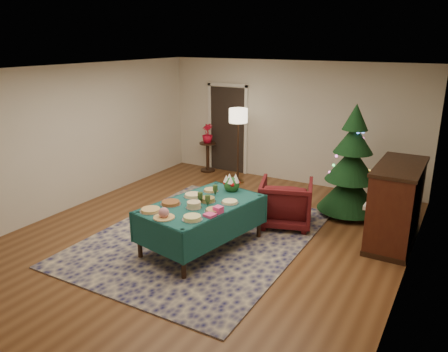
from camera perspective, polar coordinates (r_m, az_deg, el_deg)
The scene contains 26 objects.
room_shell at distance 6.84m, azimuth -2.19°, elevation 2.33°, with size 7.00×7.00×7.00m.
doorway at distance 10.61m, azimuth 0.47°, elevation 6.42°, with size 1.08×0.04×2.16m.
rug at distance 7.30m, azimuth -2.84°, elevation -7.88°, with size 3.20×4.20×0.02m, color #121243.
buffet_table at distance 6.73m, azimuth -2.90°, elevation -4.75°, with size 1.45×2.08×0.74m.
platter_0 at distance 6.43m, azimuth -9.56°, elevation -4.43°, with size 0.32×0.32×0.05m.
platter_1 at distance 6.15m, azimuth -7.86°, elevation -4.94°, with size 0.31×0.31×0.16m.
platter_2 at distance 6.08m, azimuth -4.17°, elevation -5.49°, with size 0.29×0.29×0.06m.
platter_3 at distance 6.66m, azimuth -6.97°, elevation -3.52°, with size 0.32×0.32×0.05m.
platter_4 at distance 6.48m, azimuth -3.96°, elevation -3.81°, with size 0.24×0.24×0.10m.
platter_5 at distance 6.35m, azimuth -1.31°, elevation -4.49°, with size 0.27×0.27×0.04m.
platter_6 at distance 6.94m, azimuth -4.09°, elevation -2.54°, with size 0.30×0.30×0.05m.
platter_7 at distance 6.72m, azimuth -2.13°, elevation -3.11°, with size 0.25×0.25×0.07m.
platter_8 at distance 6.66m, azimuth 0.76°, elevation -3.42°, with size 0.27×0.27×0.04m.
platter_9 at distance 7.17m, azimuth -1.73°, elevation -1.88°, with size 0.26×0.26×0.04m.
goblet_0 at distance 6.96m, azimuth -1.15°, elevation -1.84°, with size 0.08×0.08×0.17m.
goblet_1 at distance 6.52m, azimuth -2.15°, elevation -3.20°, with size 0.08×0.08×0.17m.
goblet_2 at distance 6.64m, azimuth -3.13°, elevation -2.83°, with size 0.08×0.08×0.17m.
napkin_stack at distance 6.18m, azimuth -1.86°, elevation -5.12°, with size 0.15×0.15×0.04m, color #E53F7D.
gift_box at distance 6.29m, azimuth -0.75°, elevation -4.42°, with size 0.12×0.12×0.10m, color #F5448D.
centerpiece at distance 7.16m, azimuth 1.01°, elevation -0.96°, with size 0.27×0.27×0.31m.
armchair at distance 7.66m, azimuth 8.08°, elevation -3.21°, with size 0.88×0.82×0.90m, color #501114.
floor_lamp at distance 9.64m, azimuth 1.87°, elevation 7.30°, with size 0.41×0.41×1.69m.
side_table at distance 10.74m, azimuth -2.15°, elevation 2.46°, with size 0.40×0.40×0.72m.
potted_plant at distance 10.62m, azimuth -2.18°, elevation 5.04°, with size 0.26×0.46×0.26m, color red.
christmas_tree at distance 8.23m, azimuth 16.31°, elevation 1.21°, with size 1.48×1.48×2.06m.
piano at distance 7.39m, azimuth 21.50°, elevation -3.57°, with size 0.71×1.50×1.30m.
Camera 1 is at (3.51, -5.58, 3.14)m, focal length 35.00 mm.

